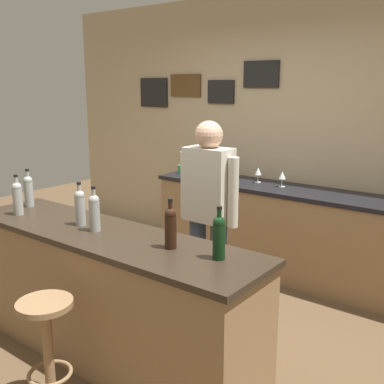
{
  "coord_description": "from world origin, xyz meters",
  "views": [
    {
      "loc": [
        2.24,
        -2.36,
        1.88
      ],
      "look_at": [
        0.08,
        0.45,
        1.05
      ],
      "focal_mm": 43.27,
      "sensor_mm": 36.0,
      "label": 1
    }
  ],
  "objects_px": {
    "coffee_mug": "(181,169)",
    "wine_glass_c": "(282,176)",
    "wine_bottle_b": "(17,197)",
    "wine_bottle_e": "(171,226)",
    "wine_bottle_d": "(94,211)",
    "bar_stool": "(47,336)",
    "wine_glass_a": "(229,168)",
    "wine_bottle_f": "(219,236)",
    "wine_glass_b": "(258,172)",
    "wine_bottle_c": "(80,206)",
    "wine_bottle_a": "(29,190)",
    "bartender": "(208,211)"
  },
  "relations": [
    {
      "from": "wine_bottle_b",
      "to": "wine_glass_a",
      "type": "xyz_separation_m",
      "value": [
        0.45,
        2.2,
        -0.05
      ]
    },
    {
      "from": "wine_bottle_a",
      "to": "bartender",
      "type": "bearing_deg",
      "value": 30.04
    },
    {
      "from": "coffee_mug",
      "to": "wine_bottle_a",
      "type": "bearing_deg",
      "value": -90.46
    },
    {
      "from": "wine_bottle_e",
      "to": "wine_glass_a",
      "type": "xyz_separation_m",
      "value": [
        -0.93,
        2.06,
        -0.05
      ]
    },
    {
      "from": "wine_bottle_b",
      "to": "wine_bottle_e",
      "type": "relative_size",
      "value": 1.0
    },
    {
      "from": "coffee_mug",
      "to": "wine_glass_c",
      "type": "bearing_deg",
      "value": 2.63
    },
    {
      "from": "wine_bottle_b",
      "to": "coffee_mug",
      "type": "height_order",
      "value": "wine_bottle_b"
    },
    {
      "from": "bar_stool",
      "to": "wine_glass_a",
      "type": "height_order",
      "value": "wine_glass_a"
    },
    {
      "from": "bar_stool",
      "to": "wine_bottle_d",
      "type": "xyz_separation_m",
      "value": [
        -0.19,
        0.55,
        0.6
      ]
    },
    {
      "from": "wine_bottle_c",
      "to": "wine_glass_c",
      "type": "height_order",
      "value": "wine_bottle_c"
    },
    {
      "from": "bar_stool",
      "to": "wine_bottle_d",
      "type": "distance_m",
      "value": 0.83
    },
    {
      "from": "wine_bottle_f",
      "to": "coffee_mug",
      "type": "distance_m",
      "value": 2.67
    },
    {
      "from": "bar_stool",
      "to": "coffee_mug",
      "type": "xyz_separation_m",
      "value": [
        -1.08,
        2.58,
        0.49
      ]
    },
    {
      "from": "wine_glass_b",
      "to": "coffee_mug",
      "type": "height_order",
      "value": "wine_glass_b"
    },
    {
      "from": "wine_bottle_d",
      "to": "wine_bottle_e",
      "type": "height_order",
      "value": "same"
    },
    {
      "from": "wine_bottle_c",
      "to": "wine_glass_c",
      "type": "relative_size",
      "value": 1.97
    },
    {
      "from": "wine_bottle_b",
      "to": "wine_bottle_c",
      "type": "height_order",
      "value": "same"
    },
    {
      "from": "wine_bottle_e",
      "to": "wine_glass_b",
      "type": "relative_size",
      "value": 1.97
    },
    {
      "from": "wine_glass_c",
      "to": "wine_glass_a",
      "type": "bearing_deg",
      "value": 177.41
    },
    {
      "from": "bar_stool",
      "to": "wine_bottle_c",
      "type": "relative_size",
      "value": 2.22
    },
    {
      "from": "wine_bottle_d",
      "to": "bar_stool",
      "type": "bearing_deg",
      "value": -71.27
    },
    {
      "from": "wine_bottle_b",
      "to": "bar_stool",
      "type": "bearing_deg",
      "value": -26.04
    },
    {
      "from": "wine_bottle_a",
      "to": "wine_glass_b",
      "type": "relative_size",
      "value": 1.97
    },
    {
      "from": "wine_bottle_d",
      "to": "wine_bottle_b",
      "type": "bearing_deg",
      "value": -173.58
    },
    {
      "from": "wine_bottle_e",
      "to": "wine_bottle_d",
      "type": "bearing_deg",
      "value": -174.91
    },
    {
      "from": "wine_bottle_f",
      "to": "wine_glass_a",
      "type": "xyz_separation_m",
      "value": [
        -1.26,
        2.02,
        -0.05
      ]
    },
    {
      "from": "wine_bottle_a",
      "to": "wine_bottle_c",
      "type": "bearing_deg",
      "value": -5.87
    },
    {
      "from": "wine_bottle_a",
      "to": "coffee_mug",
      "type": "bearing_deg",
      "value": 89.54
    },
    {
      "from": "bar_stool",
      "to": "wine_bottle_a",
      "type": "relative_size",
      "value": 2.22
    },
    {
      "from": "wine_glass_b",
      "to": "coffee_mug",
      "type": "distance_m",
      "value": 0.93
    },
    {
      "from": "wine_bottle_a",
      "to": "wine_bottle_d",
      "type": "distance_m",
      "value": 0.91
    },
    {
      "from": "wine_glass_a",
      "to": "bar_stool",
      "type": "bearing_deg",
      "value": -79.26
    },
    {
      "from": "wine_bottle_a",
      "to": "wine_glass_c",
      "type": "height_order",
      "value": "wine_bottle_a"
    },
    {
      "from": "wine_bottle_d",
      "to": "wine_glass_b",
      "type": "xyz_separation_m",
      "value": [
        0.03,
        2.12,
        -0.05
      ]
    },
    {
      "from": "wine_bottle_a",
      "to": "wine_bottle_b",
      "type": "height_order",
      "value": "same"
    },
    {
      "from": "wine_bottle_e",
      "to": "wine_glass_c",
      "type": "distance_m",
      "value": 2.05
    },
    {
      "from": "bartender",
      "to": "bar_stool",
      "type": "xyz_separation_m",
      "value": [
        -0.15,
        -1.38,
        -0.48
      ]
    },
    {
      "from": "bartender",
      "to": "wine_bottle_c",
      "type": "bearing_deg",
      "value": -123.22
    },
    {
      "from": "wine_glass_a",
      "to": "wine_glass_b",
      "type": "bearing_deg",
      "value": 1.89
    },
    {
      "from": "wine_bottle_f",
      "to": "wine_bottle_b",
      "type": "bearing_deg",
      "value": -174.26
    },
    {
      "from": "bar_stool",
      "to": "wine_glass_a",
      "type": "relative_size",
      "value": 4.39
    },
    {
      "from": "bartender",
      "to": "wine_glass_b",
      "type": "relative_size",
      "value": 10.45
    },
    {
      "from": "wine_bottle_e",
      "to": "wine_glass_b",
      "type": "bearing_deg",
      "value": 105.77
    },
    {
      "from": "wine_bottle_a",
      "to": "wine_bottle_b",
      "type": "relative_size",
      "value": 1.0
    },
    {
      "from": "bartender",
      "to": "coffee_mug",
      "type": "distance_m",
      "value": 1.72
    },
    {
      "from": "wine_bottle_b",
      "to": "wine_bottle_d",
      "type": "height_order",
      "value": "same"
    },
    {
      "from": "wine_bottle_d",
      "to": "coffee_mug",
      "type": "bearing_deg",
      "value": 113.79
    },
    {
      "from": "bar_stool",
      "to": "wine_bottle_c",
      "type": "xyz_separation_m",
      "value": [
        -0.37,
        0.58,
        0.6
      ]
    },
    {
      "from": "wine_bottle_a",
      "to": "wine_bottle_c",
      "type": "xyz_separation_m",
      "value": [
        0.73,
        -0.07,
        0.0
      ]
    },
    {
      "from": "wine_bottle_a",
      "to": "wine_glass_b",
      "type": "height_order",
      "value": "wine_bottle_a"
    }
  ]
}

